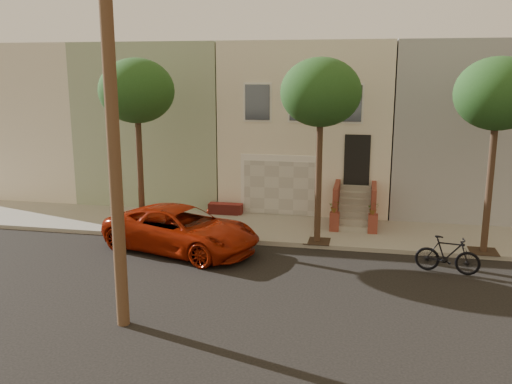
# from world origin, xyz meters

# --- Properties ---
(ground) EXTENTS (90.00, 90.00, 0.00)m
(ground) POSITION_xyz_m (0.00, 0.00, 0.00)
(ground) COLOR black
(ground) RESTS_ON ground
(sidewalk) EXTENTS (40.00, 3.70, 0.15)m
(sidewalk) POSITION_xyz_m (0.00, 5.35, 0.07)
(sidewalk) COLOR gray
(sidewalk) RESTS_ON ground
(house_row) EXTENTS (33.10, 11.70, 7.00)m
(house_row) POSITION_xyz_m (0.00, 11.19, 3.64)
(house_row) COLOR beige
(house_row) RESTS_ON sidewalk
(tree_left) EXTENTS (2.70, 2.57, 6.30)m
(tree_left) POSITION_xyz_m (-5.50, 3.90, 5.26)
(tree_left) COLOR #2D2116
(tree_left) RESTS_ON sidewalk
(tree_mid) EXTENTS (2.70, 2.57, 6.30)m
(tree_mid) POSITION_xyz_m (1.00, 3.90, 5.26)
(tree_mid) COLOR #2D2116
(tree_mid) RESTS_ON sidewalk
(tree_right) EXTENTS (2.70, 2.57, 6.30)m
(tree_right) POSITION_xyz_m (6.50, 3.90, 5.26)
(tree_right) COLOR #2D2116
(tree_right) RESTS_ON sidewalk
(pickup_truck) EXTENTS (5.91, 3.98, 1.50)m
(pickup_truck) POSITION_xyz_m (-3.44, 2.40, 0.75)
(pickup_truck) COLOR maroon
(pickup_truck) RESTS_ON ground
(motorcycle) EXTENTS (1.96, 0.86, 1.14)m
(motorcycle) POSITION_xyz_m (5.12, 2.03, 0.57)
(motorcycle) COLOR black
(motorcycle) RESTS_ON ground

